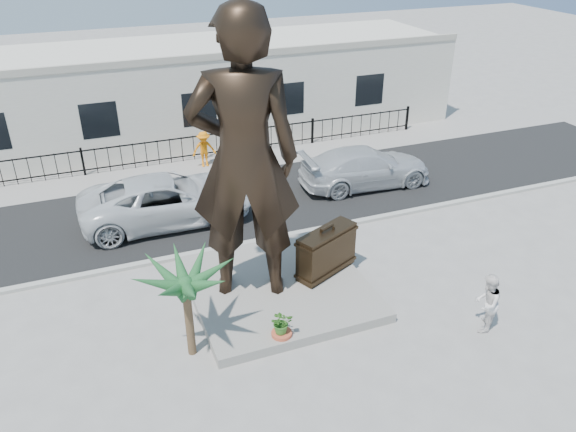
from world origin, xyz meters
name	(u,v)px	position (x,y,z in m)	size (l,w,h in m)	color
ground	(313,317)	(0.00, 0.00, 0.00)	(100.00, 100.00, 0.00)	#9E9991
street	(235,200)	(0.00, 8.00, 0.01)	(40.00, 7.00, 0.01)	black
curb	(263,240)	(0.00, 4.50, 0.06)	(40.00, 0.25, 0.12)	#A5A399
far_sidewalk	(210,164)	(0.00, 12.00, 0.01)	(40.00, 2.50, 0.02)	#9E9991
plinth	(279,288)	(-0.50, 1.50, 0.15)	(5.20, 5.20, 0.30)	gray
fence	(205,146)	(0.00, 12.80, 0.60)	(22.00, 0.10, 1.20)	black
building	(184,90)	(0.00, 17.00, 2.20)	(28.00, 7.00, 4.40)	silver
statue	(244,160)	(-1.39, 1.67, 4.44)	(3.02, 1.98, 8.28)	black
suitcase	(326,251)	(1.12, 1.60, 1.04)	(2.09, 0.66, 1.47)	black
tourist	(487,303)	(4.21, -2.19, 0.88)	(0.86, 0.67, 1.76)	white
car_white	(167,199)	(-2.79, 7.26, 0.89)	(2.93, 6.36, 1.77)	silver
car_silver	(365,167)	(5.62, 7.42, 0.83)	(2.30, 5.65, 1.64)	silver
worker	(204,149)	(-0.27, 11.85, 0.85)	(1.07, 0.61, 1.65)	orange
palm_tree	(193,353)	(-3.58, -0.23, 0.00)	(1.80, 1.80, 3.20)	#1C4F25
planter	(282,338)	(-1.25, -0.76, 0.20)	(0.56, 0.56, 0.40)	#BE4E32
shrub	(282,322)	(-1.25, -0.76, 0.73)	(0.60, 0.52, 0.67)	#387124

